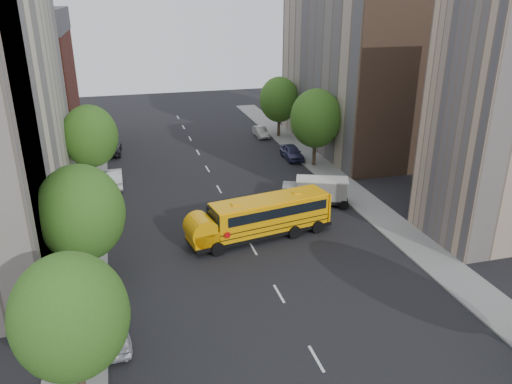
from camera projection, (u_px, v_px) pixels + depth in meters
name	position (u px, v px, depth m)	size (l,w,h in m)	color
ground	(246.00, 236.00, 37.35)	(120.00, 120.00, 0.00)	black
sidewalk_left	(88.00, 225.00, 38.93)	(3.00, 80.00, 0.12)	slate
sidewalk_right	(356.00, 196.00, 44.67)	(3.00, 80.00, 0.12)	slate
lane_markings	(219.00, 189.00, 46.29)	(0.15, 64.00, 0.01)	silver
building_left_redbrick	(26.00, 94.00, 55.50)	(10.00, 15.00, 13.00)	maroon
building_right_near	(512.00, 124.00, 34.66)	(10.00, 7.00, 17.00)	tan
building_right_far	(355.00, 69.00, 56.39)	(10.00, 22.00, 18.00)	tan
building_right_sidewall	(408.00, 85.00, 46.55)	(10.10, 0.30, 18.00)	brown
street_tree_0	(70.00, 317.00, 20.36)	(4.80, 4.80, 7.41)	#38281C
street_tree_1	(81.00, 213.00, 29.19)	(5.12, 5.12, 7.90)	#38281C
street_tree_2	(90.00, 136.00, 45.34)	(4.99, 4.99, 7.71)	#38281C
street_tree_4	(316.00, 118.00, 50.73)	(5.25, 5.25, 8.10)	#38281C
street_tree_5	(279.00, 100.00, 61.61)	(4.86, 4.86, 7.51)	#38281C
school_bus	(259.00, 216.00, 36.55)	(11.20, 4.37, 3.09)	black
safari_truck	(316.00, 191.00, 42.63)	(5.75, 3.76, 2.33)	black
parked_car_0	(115.00, 332.00, 25.72)	(1.54, 3.82, 1.30)	silver
parked_car_1	(113.00, 178.00, 46.86)	(1.69, 4.83, 1.59)	silver
parked_car_2	(110.00, 148.00, 56.25)	(2.32, 5.02, 1.40)	black
parked_car_4	(292.00, 152.00, 54.53)	(1.77, 4.41, 1.50)	navy
parked_car_5	(261.00, 132.00, 63.09)	(1.34, 3.86, 1.27)	#A4A49F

